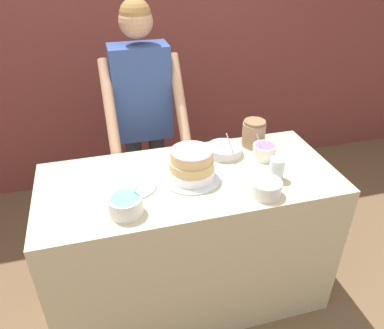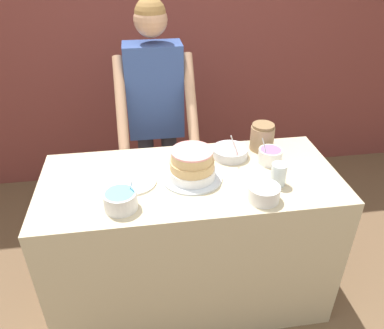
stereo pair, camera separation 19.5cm
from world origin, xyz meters
TOP-DOWN VIEW (x-y plane):
  - wall_back at (0.00, 1.91)m, footprint 10.00×0.05m
  - counter at (0.00, 0.36)m, footprint 1.63×0.72m
  - person_baker at (-0.14, 1.09)m, footprint 0.51×0.47m
  - cake at (0.01, 0.35)m, footprint 0.33×0.33m
  - frosting_bowl_blue at (-0.37, 0.15)m, footprint 0.16×0.16m
  - frosting_bowl_white at (0.33, 0.11)m, footprint 0.16×0.16m
  - frosting_bowl_pink at (0.26, 0.55)m, footprint 0.21×0.21m
  - frosting_bowl_purple at (0.47, 0.45)m, footprint 0.14×0.14m
  - drinking_glass at (0.44, 0.22)m, footprint 0.08×0.08m
  - ceramic_plate at (-0.30, 0.35)m, footprint 0.23×0.23m
  - stoneware_jar at (0.47, 0.61)m, footprint 0.14×0.14m

SIDE VIEW (x-z plane):
  - counter at x=0.00m, z-range 0.00..0.93m
  - ceramic_plate at x=-0.30m, z-range 0.93..0.94m
  - frosting_bowl_pink at x=0.26m, z-range 0.87..1.05m
  - frosting_bowl_white at x=0.33m, z-range 0.93..1.01m
  - frosting_bowl_purple at x=0.47m, z-range 0.89..1.06m
  - frosting_bowl_blue at x=-0.37m, z-range 0.90..1.05m
  - drinking_glass at x=0.44m, z-range 0.93..1.05m
  - cake at x=0.01m, z-range 0.92..1.09m
  - stoneware_jar at x=0.47m, z-range 0.93..1.09m
  - person_baker at x=-0.14m, z-range 0.20..1.93m
  - wall_back at x=0.00m, z-range 0.00..2.60m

